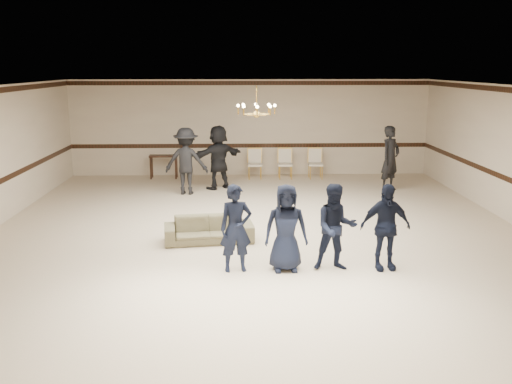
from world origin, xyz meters
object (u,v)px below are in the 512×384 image
Objects in this scene: chandelier at (256,100)px; banquet_chair_mid at (285,164)px; banquet_chair_right at (316,164)px; console_table at (164,167)px; boy_d at (385,227)px; boy_a at (236,228)px; boy_c at (336,227)px; adult_left at (186,161)px; adult_right at (390,158)px; boy_b at (286,228)px; adult_mid at (218,157)px; settee at (209,229)px; banquet_chair_left at (255,164)px.

chandelier is 0.97× the size of banquet_chair_mid.
banquet_chair_right reaches higher than console_table.
boy_d is 1.64× the size of banquet_chair_right.
boy_a reaches higher than banquet_chair_mid.
banquet_chair_right is (2.62, 8.56, -0.31)m from boy_a.
banquet_chair_mid is 4.01m from console_table.
chandelier is 4.12m from boy_c.
chandelier is at bearing 118.18° from boy_d.
adult_left and adult_right have the same top height.
boy_b reaches higher than console_table.
console_table is at bearing 95.92° from boy_a.
chandelier is 4.36m from adult_mid.
banquet_chair_right is at bearing 84.89° from boy_d.
chandelier is at bearing 72.34° from boy_a.
settee is 0.97× the size of adult_mid.
boy_b is at bearing 68.28° from adult_mid.
boy_a is 2.70m from boy_d.
boy_c is at bearing -91.47° from banquet_chair_right.
banquet_chair_left is (1.20, 6.81, 0.21)m from settee.
chandelier is 3.93m from boy_b.
console_table is at bearing 97.35° from settee.
banquet_chair_mid is (2.20, 6.81, 0.21)m from settee.
adult_right reaches higher than boy_b.
banquet_chair_right is (3.15, 1.47, -0.48)m from adult_mid.
adult_right reaches higher than banquet_chair_left.
settee is 4.77m from adult_left.
settee is at bearing -77.03° from console_table.
adult_right is at bearing -171.22° from adult_left.
adult_left is at bearing 93.30° from boy_a.
adult_mid reaches higher than banquet_chair_right.
adult_mid is 1.92m from banquet_chair_left.
settee is (-0.57, 1.74, -0.52)m from boy_a.
adult_mid reaches higher than boy_d.
adult_left and adult_mid have the same top height.
banquet_chair_left is at bearing -5.27° from console_table.
settee is 7.24m from console_table.
boy_a is 8.11m from adult_right.
boy_c is at bearing 174.38° from boy_d.
adult_left is 1.14m from adult_mid.
boy_b and boy_c have the same top height.
adult_right is at bearing 68.71° from boy_d.
boy_d reaches higher than banquet_chair_right.
boy_b is 7.64m from adult_right.
adult_mid is (0.05, 5.35, 0.69)m from settee.
boy_b is at bearing 174.38° from boy_d.
boy_a is at bearing -96.20° from banquet_chair_left.
boy_b is 1.64× the size of banquet_chair_right.
boy_b is 1.00× the size of boy_c.
boy_d is 0.86× the size of settee.
chandelier is at bearing -108.10° from banquet_chair_right.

